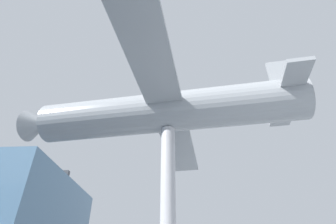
{
  "coord_description": "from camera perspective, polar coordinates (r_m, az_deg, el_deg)",
  "views": [
    {
      "loc": [
        -10.26,
        -0.53,
        1.53
      ],
      "look_at": [
        0.0,
        0.0,
        8.3
      ],
      "focal_mm": 28.0,
      "sensor_mm": 36.0,
      "label": 1
    }
  ],
  "objects": [
    {
      "name": "support_pylon_central",
      "position": [
        10.49,
        0.0,
        -21.56
      ],
      "size": [
        0.6,
        0.6,
        7.36
      ],
      "color": "#B7B7BC",
      "rests_on": "ground_plane"
    },
    {
      "name": "suspended_airplane",
      "position": [
        12.35,
        -1.22,
        -0.08
      ],
      "size": [
        15.01,
        13.86,
        3.19
      ],
      "rotation": [
        0.0,
        0.0,
        -0.13
      ],
      "color": "#93999E",
      "rests_on": "support_pylon_central"
    }
  ]
}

